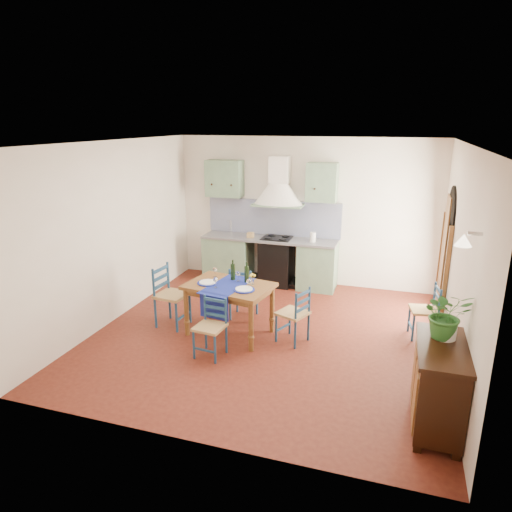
# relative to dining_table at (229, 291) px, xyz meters

# --- Properties ---
(floor) EXTENTS (5.00, 5.00, 0.00)m
(floor) POSITION_rel_dining_table_xyz_m (0.55, 0.13, -0.69)
(floor) COLOR #47160F
(floor) RESTS_ON ground
(back_wall) EXTENTS (5.00, 0.96, 2.80)m
(back_wall) POSITION_rel_dining_table_xyz_m (0.08, 2.42, 0.36)
(back_wall) COLOR silver
(back_wall) RESTS_ON ground
(right_wall) EXTENTS (0.26, 5.00, 2.80)m
(right_wall) POSITION_rel_dining_table_xyz_m (3.04, 0.40, 0.65)
(right_wall) COLOR silver
(right_wall) RESTS_ON ground
(left_wall) EXTENTS (0.04, 5.00, 2.80)m
(left_wall) POSITION_rel_dining_table_xyz_m (-1.95, 0.13, 0.71)
(left_wall) COLOR silver
(left_wall) RESTS_ON ground
(ceiling) EXTENTS (5.00, 5.00, 0.01)m
(ceiling) POSITION_rel_dining_table_xyz_m (0.55, 0.13, 2.12)
(ceiling) COLOR silver
(ceiling) RESTS_ON back_wall
(dining_table) EXTENTS (1.34, 1.05, 1.09)m
(dining_table) POSITION_rel_dining_table_xyz_m (0.00, 0.00, 0.00)
(dining_table) COLOR brown
(dining_table) RESTS_ON ground
(chair_near) EXTENTS (0.42, 0.42, 0.81)m
(chair_near) POSITION_rel_dining_table_xyz_m (-0.01, -0.69, -0.27)
(chair_near) COLOR navy
(chair_near) RESTS_ON ground
(chair_far) EXTENTS (0.41, 0.41, 0.86)m
(chair_far) POSITION_rel_dining_table_xyz_m (0.01, 0.59, -0.24)
(chair_far) COLOR navy
(chair_far) RESTS_ON ground
(chair_left) EXTENTS (0.49, 0.49, 0.95)m
(chair_left) POSITION_rel_dining_table_xyz_m (-0.98, 0.01, -0.20)
(chair_left) COLOR navy
(chair_left) RESTS_ON ground
(chair_right) EXTENTS (0.51, 0.51, 0.83)m
(chair_right) POSITION_rel_dining_table_xyz_m (0.98, 0.03, -0.26)
(chair_right) COLOR navy
(chair_right) RESTS_ON ground
(chair_spare) EXTENTS (0.44, 0.44, 0.81)m
(chair_spare) POSITION_rel_dining_table_xyz_m (2.78, 0.75, -0.27)
(chair_spare) COLOR navy
(chair_spare) RESTS_ON ground
(sideboard) EXTENTS (0.50, 1.05, 0.94)m
(sideboard) POSITION_rel_dining_table_xyz_m (2.81, -1.39, -0.18)
(sideboard) COLOR black
(sideboard) RESTS_ON ground
(potted_plant) EXTENTS (0.55, 0.50, 0.52)m
(potted_plant) POSITION_rel_dining_table_xyz_m (2.82, -1.19, 0.51)
(potted_plant) COLOR #2B6A29
(potted_plant) RESTS_ON sideboard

